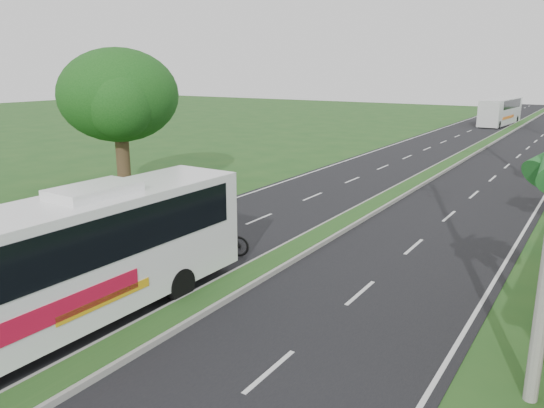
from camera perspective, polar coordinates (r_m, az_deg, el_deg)
The scene contains 9 objects.
ground at distance 14.25m, azimuth -12.49°, elevation -13.20°, with size 180.00×180.00×0.00m, color #214E1C.
road_asphalt at distance 30.88m, azimuth 14.56°, elevation 1.78°, with size 14.00×160.00×0.02m, color black.
median_strip at distance 30.86m, azimuth 14.57°, elevation 1.95°, with size 1.20×160.00×0.18m.
lane_edge_left at distance 33.48m, azimuth 3.62°, elevation 3.17°, with size 0.12×160.00×0.01m, color silver.
lane_edge_right at distance 29.60m, azimuth 26.94°, elevation 0.10°, with size 0.12×160.00×0.01m, color silver.
shade_tree at distance 28.41m, azimuth -16.28°, elevation 10.85°, with size 6.30×6.00×7.54m.
coach_bus_main at distance 14.09m, azimuth -21.50°, elevation -5.41°, with size 2.50×11.24×3.62m.
coach_bus_far at distance 68.39m, azimuth 23.38°, elevation 9.25°, with size 3.04×10.59×3.04m.
motorcyclist at distance 18.93m, azimuth -5.26°, elevation -2.96°, with size 2.00×1.04×2.47m.
Camera 1 is at (9.15, -8.76, 6.53)m, focal length 35.00 mm.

